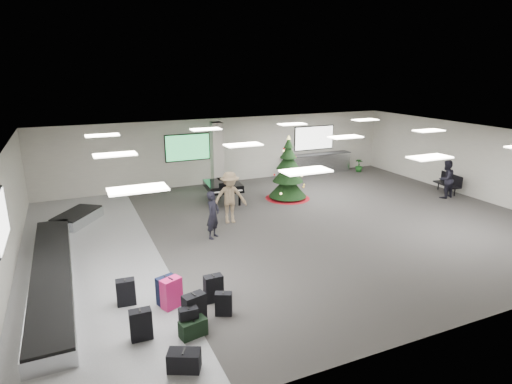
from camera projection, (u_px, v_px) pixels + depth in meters
name	position (u px, v px, depth m)	size (l,w,h in m)	color
ground	(295.00, 226.00, 15.55)	(18.00, 18.00, 0.00)	#34322F
room_envelope	(278.00, 161.00, 15.33)	(18.02, 14.02, 3.21)	#B3AFA3
baggage_carousel	(58.00, 260.00, 12.34)	(2.28, 9.71, 0.43)	silver
service_counter	(316.00, 164.00, 23.18)	(4.05, 0.65, 1.08)	silver
suitcase_0	(194.00, 310.00, 9.47)	(0.55, 0.39, 0.79)	black
suitcase_1	(189.00, 321.00, 9.19)	(0.41, 0.22, 0.64)	black
pink_suitcase	(171.00, 293.00, 10.20)	(0.55, 0.44, 0.77)	#DA1C66
suitcase_3	(213.00, 288.00, 10.49)	(0.46, 0.26, 0.70)	black
navy_suitcase	(167.00, 290.00, 10.36)	(0.53, 0.41, 0.73)	black
suitcase_5	(141.00, 325.00, 9.00)	(0.46, 0.26, 0.70)	black
green_duffel	(193.00, 328.00, 9.14)	(0.62, 0.40, 0.41)	black
suitcase_7	(224.00, 304.00, 9.92)	(0.44, 0.35, 0.58)	black
suitcase_8	(126.00, 292.00, 10.33)	(0.47, 0.29, 0.68)	black
black_duffel	(184.00, 361.00, 8.11)	(0.70, 0.57, 0.42)	black
christmas_tree	(288.00, 177.00, 18.63)	(1.97, 1.97, 2.81)	maroon
grand_piano	(223.00, 186.00, 18.08)	(1.57, 1.93, 1.03)	black
bench	(449.00, 182.00, 19.62)	(0.68, 1.45, 0.88)	black
traveler_a	(213.00, 215.00, 14.29)	(0.59, 0.39, 1.63)	black
traveler_b	(230.00, 197.00, 15.70)	(1.25, 0.72, 1.93)	#8F7658
traveler_bench	(446.00, 179.00, 18.75)	(0.82, 0.64, 1.69)	black
potted_plant_left	(284.00, 171.00, 21.90)	(0.50, 0.40, 0.91)	#153B12
potted_plant_right	(359.00, 165.00, 23.60)	(0.41, 0.41, 0.72)	#153B12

